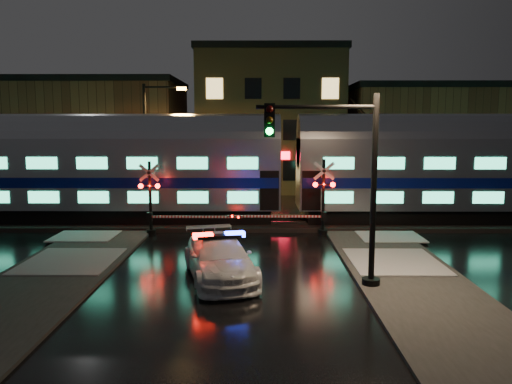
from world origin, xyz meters
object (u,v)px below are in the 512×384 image
(traffic_light, at_px, (343,187))
(streetlight, at_px, (150,139))
(police_car, at_px, (219,258))
(crossing_signal_right, at_px, (316,205))
(crossing_signal_left, at_px, (157,205))

(traffic_light, bearing_deg, streetlight, 135.45)
(police_car, relative_size, crossing_signal_right, 1.04)
(traffic_light, xyz_separation_m, streetlight, (-9.69, 14.93, 1.18))
(crossing_signal_left, height_order, traffic_light, traffic_light)
(crossing_signal_left, distance_m, traffic_light, 11.60)
(crossing_signal_right, height_order, crossing_signal_left, crossing_signal_right)
(crossing_signal_left, distance_m, streetlight, 7.60)
(crossing_signal_right, bearing_deg, crossing_signal_left, -179.98)
(crossing_signal_left, xyz_separation_m, streetlight, (-1.75, 6.70, 3.13))
(streetlight, bearing_deg, crossing_signal_left, -75.40)
(police_car, height_order, traffic_light, traffic_light)
(police_car, xyz_separation_m, crossing_signal_left, (-3.69, 7.22, 0.77))
(police_car, xyz_separation_m, traffic_light, (4.25, -1.00, 2.71))
(police_car, relative_size, crossing_signal_left, 1.07)
(crossing_signal_right, height_order, streetlight, streetlight)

